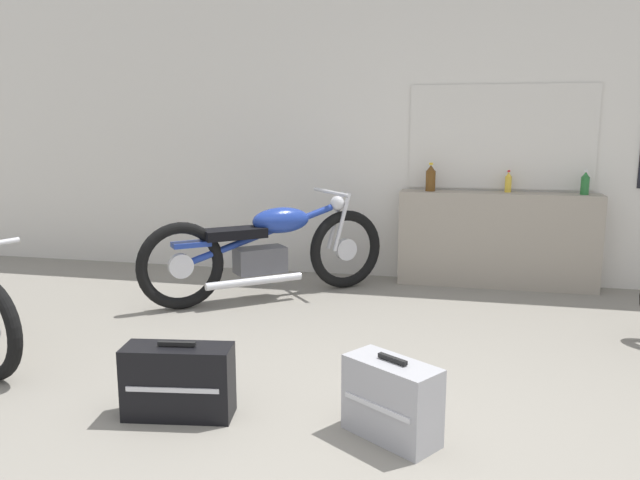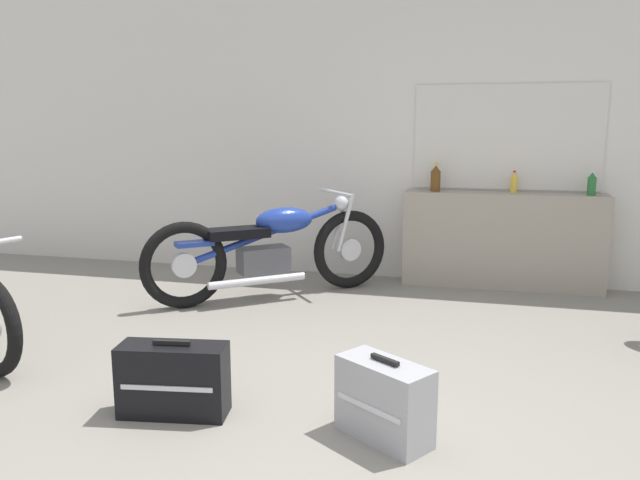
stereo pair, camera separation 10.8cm
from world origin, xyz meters
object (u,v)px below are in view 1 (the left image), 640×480
object	(u,v)px
bottle_left_center	(508,182)
hard_case_silver	(392,400)
motorcycle_blue	(268,249)
bottle_center	(585,184)
hard_case_black	(178,381)
bottle_leftmost	(431,179)

from	to	relation	value
bottle_left_center	hard_case_silver	xyz separation A→B (m)	(-0.69, -3.10, -0.76)
motorcycle_blue	bottle_center	bearing A→B (deg)	17.41
bottle_center	motorcycle_blue	world-z (taller)	bottle_center
bottle_left_center	motorcycle_blue	size ratio (longest dim) A/B	0.11
bottle_left_center	hard_case_black	distance (m)	3.66
bottle_center	hard_case_silver	world-z (taller)	bottle_center
bottle_left_center	hard_case_silver	size ratio (longest dim) A/B	0.40
bottle_leftmost	hard_case_silver	xyz separation A→B (m)	(-0.00, -3.03, -0.79)
bottle_center	bottle_leftmost	bearing A→B (deg)	-179.93
bottle_leftmost	hard_case_black	distance (m)	3.33
bottle_leftmost	bottle_center	xyz separation A→B (m)	(1.33, 0.00, -0.02)
bottle_leftmost	bottle_left_center	world-z (taller)	bottle_leftmost
motorcycle_blue	hard_case_silver	world-z (taller)	motorcycle_blue
motorcycle_blue	bottle_leftmost	bearing A→B (deg)	32.27
bottle_leftmost	motorcycle_blue	world-z (taller)	bottle_leftmost
motorcycle_blue	hard_case_black	distance (m)	2.25
bottle_left_center	hard_case_silver	distance (m)	3.27
bottle_leftmost	bottle_center	size ratio (longest dim) A/B	1.20
bottle_left_center	hard_case_silver	world-z (taller)	bottle_left_center
bottle_leftmost	hard_case_silver	size ratio (longest dim) A/B	0.52
bottle_center	motorcycle_blue	xyz separation A→B (m)	(-2.63, -0.83, -0.53)
bottle_leftmost	motorcycle_blue	xyz separation A→B (m)	(-1.31, -0.82, -0.55)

